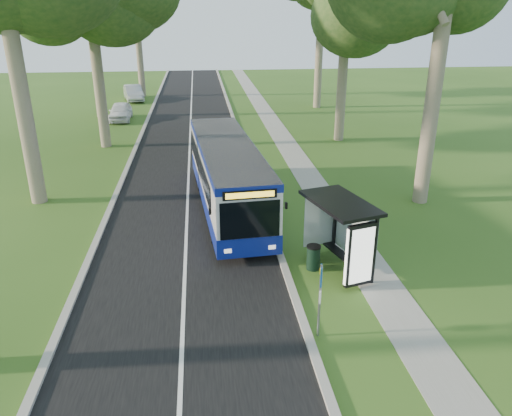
{
  "coord_description": "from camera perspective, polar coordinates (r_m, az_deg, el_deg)",
  "views": [
    {
      "loc": [
        -2.75,
        -15.14,
        8.62
      ],
      "look_at": [
        -0.8,
        2.09,
        1.6
      ],
      "focal_mm": 35.0,
      "sensor_mm": 36.0,
      "label": 1
    }
  ],
  "objects": [
    {
      "name": "kerb_west",
      "position": [
        26.9,
        -15.22,
        2.68
      ],
      "size": [
        0.25,
        100.0,
        0.12
      ],
      "primitive_type": "cube",
      "color": "#9E9B93",
      "rests_on": "ground"
    },
    {
      "name": "footpath",
      "position": [
        27.19,
        6.09,
        3.45
      ],
      "size": [
        1.5,
        100.0,
        0.02
      ],
      "primitive_type": "cube",
      "color": "gray",
      "rests_on": "ground"
    },
    {
      "name": "litter_bin",
      "position": [
        17.69,
        6.57,
        -5.62
      ],
      "size": [
        0.51,
        0.51,
        0.89
      ],
      "rotation": [
        0.0,
        0.0,
        0.22
      ],
      "color": "black",
      "rests_on": "ground"
    },
    {
      "name": "bus_stop_sign",
      "position": [
        13.84,
        7.35,
        -9.52
      ],
      "size": [
        0.12,
        0.32,
        2.25
      ],
      "rotation": [
        0.0,
        0.0,
        -0.21
      ],
      "color": "gray",
      "rests_on": "ground"
    },
    {
      "name": "centre_line",
      "position": [
        26.58,
        -7.74,
        2.96
      ],
      "size": [
        0.12,
        100.0,
        0.0
      ],
      "primitive_type": "cube",
      "color": "white",
      "rests_on": "road"
    },
    {
      "name": "bus",
      "position": [
        22.5,
        -3.28,
        3.69
      ],
      "size": [
        3.26,
        11.46,
        3.0
      ],
      "rotation": [
        0.0,
        0.0,
        0.08
      ],
      "color": "silver",
      "rests_on": "ground"
    },
    {
      "name": "car_silver",
      "position": [
        51.71,
        -13.83,
        12.65
      ],
      "size": [
        2.5,
        4.69,
        1.47
      ],
      "primitive_type": "imported",
      "rotation": [
        0.0,
        0.0,
        0.22
      ],
      "color": "#B2B5BA",
      "rests_on": "ground"
    },
    {
      "name": "kerb_east",
      "position": [
        26.7,
        -0.21,
        3.34
      ],
      "size": [
        0.25,
        100.0,
        0.12
      ],
      "primitive_type": "cube",
      "color": "#9E9B93",
      "rests_on": "ground"
    },
    {
      "name": "bus_shelter",
      "position": [
        16.85,
        10.32,
        -2.14
      ],
      "size": [
        2.38,
        3.34,
        2.58
      ],
      "rotation": [
        0.0,
        0.0,
        0.27
      ],
      "color": "black",
      "rests_on": "ground"
    },
    {
      "name": "car_white",
      "position": [
        42.68,
        -15.24,
        10.59
      ],
      "size": [
        1.73,
        4.14,
        1.4
      ],
      "primitive_type": "imported",
      "rotation": [
        0.0,
        0.0,
        0.02
      ],
      "color": "white",
      "rests_on": "ground"
    },
    {
      "name": "ground",
      "position": [
        17.64,
        3.37,
        -7.26
      ],
      "size": [
        120.0,
        120.0,
        0.0
      ],
      "primitive_type": "plane",
      "color": "#30561A",
      "rests_on": "ground"
    },
    {
      "name": "road",
      "position": [
        26.59,
        -7.74,
        2.94
      ],
      "size": [
        7.0,
        100.0,
        0.02
      ],
      "primitive_type": "cube",
      "color": "black",
      "rests_on": "ground"
    }
  ]
}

